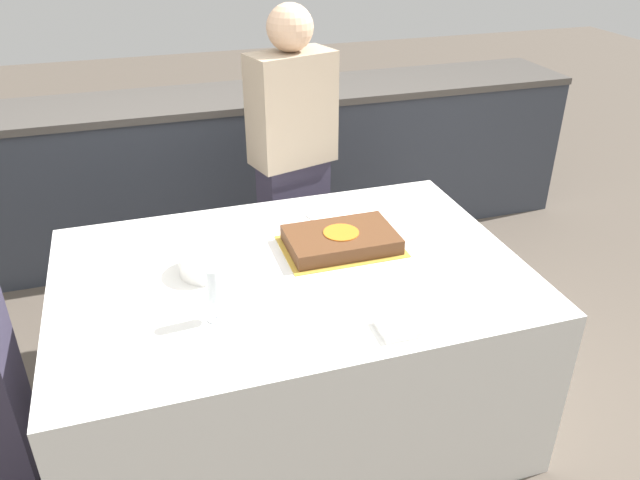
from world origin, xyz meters
name	(u,v)px	position (x,y,z in m)	size (l,w,h in m)	color
ground_plane	(294,415)	(0.00, 0.00, 0.00)	(14.00, 14.00, 0.00)	brown
back_counter	(221,170)	(0.00, 1.65, 0.46)	(4.40, 0.58, 0.92)	#333842
dining_table	(292,347)	(0.00, 0.00, 0.37)	(1.69, 1.15, 0.73)	white
cake	(341,240)	(0.23, 0.09, 0.76)	(0.46, 0.31, 0.07)	gold
plate_stack	(208,263)	(-0.29, 0.07, 0.77)	(0.21, 0.21, 0.07)	white
wine_glass	(214,287)	(-0.31, -0.23, 0.85)	(0.06, 0.06, 0.19)	white
side_plate_near_cake	(326,213)	(0.26, 0.38, 0.73)	(0.17, 0.17, 0.00)	white
utensil_pile	(397,328)	(0.22, -0.46, 0.74)	(0.12, 0.12, 0.02)	white
person_cutting_cake	(293,166)	(0.23, 0.79, 0.79)	(0.42, 0.30, 1.53)	#383347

